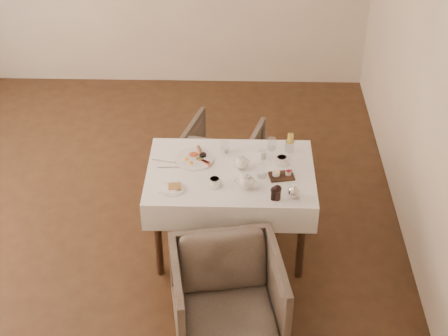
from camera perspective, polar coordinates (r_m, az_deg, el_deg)
table at (r=5.30m, az=0.54°, el=-1.26°), size 1.28×0.88×0.75m
armchair_near at (r=4.80m, az=0.30°, el=-10.74°), size 0.86×0.87×0.69m
armchair_far at (r=6.23m, az=-0.10°, el=1.18°), size 0.78×0.80×0.59m
breakfast_plate at (r=5.35m, az=-2.42°, el=0.82°), size 0.31×0.31×0.04m
side_plate at (r=5.05m, az=-4.34°, el=-1.72°), size 0.20×0.19×0.02m
teapot_centre at (r=5.23m, az=1.47°, el=0.54°), size 0.17×0.14×0.12m
teapot_front at (r=5.02m, az=1.89°, el=-1.07°), size 0.17×0.14×0.13m
creamer at (r=5.35m, az=3.19°, el=1.12°), size 0.07×0.07×0.07m
teacup_near at (r=5.07m, az=-0.78°, el=-1.17°), size 0.12×0.12×0.06m
teacup_far at (r=5.31m, az=4.82°, el=0.61°), size 0.13×0.13×0.06m
glass_left at (r=5.41m, az=0.04°, el=1.81°), size 0.09×0.09×0.10m
glass_mid at (r=5.15m, az=3.18°, el=-0.25°), size 0.09×0.09×0.10m
glass_right at (r=5.46m, az=3.99°, el=2.02°), size 0.09×0.09×0.10m
condiment_board at (r=5.17m, az=4.78°, el=-0.60°), size 0.20×0.15×0.05m
pepper_mill_left at (r=4.93m, az=4.17°, el=-2.09°), size 0.06×0.06×0.11m
pepper_mill_right at (r=4.93m, az=4.45°, el=-2.03°), size 0.07×0.07×0.12m
silver_pot at (r=4.96m, az=5.82°, el=-1.92°), size 0.13×0.12×0.11m
fries_cup at (r=5.44m, az=5.49°, el=2.06°), size 0.07×0.07×0.16m
cutlery_fork at (r=5.35m, az=-4.98°, el=0.56°), size 0.20×0.06×0.00m
cutlery_knife at (r=5.28m, az=-4.53°, el=0.05°), size 0.19×0.02×0.00m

